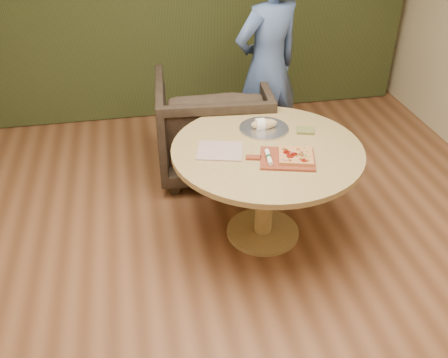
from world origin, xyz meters
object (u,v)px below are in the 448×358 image
pedestal_table (266,165)px  armchair (212,121)px  pizza_paddle (286,159)px  person_standing (267,68)px  cutlery_roll (269,157)px  bread_roll (263,124)px  flatbread_pizza (296,156)px  serving_tray (264,128)px

pedestal_table → armchair: armchair is taller
pizza_paddle → person_standing: person_standing is taller
armchair → cutlery_roll: bearing=102.9°
pedestal_table → bread_roll: size_ratio=6.77×
pedestal_table → bread_roll: bread_roll is taller
pedestal_table → person_standing: size_ratio=0.73×
armchair → person_standing: size_ratio=0.53×
pizza_paddle → person_standing: (0.20, 1.24, 0.14)m
pedestal_table → pizza_paddle: (0.08, -0.18, 0.15)m
armchair → flatbread_pizza: bearing=111.1°
cutlery_roll → person_standing: 1.28m
flatbread_pizza → armchair: (-0.35, 1.19, -0.30)m
pizza_paddle → flatbread_pizza: flatbread_pizza is taller
pedestal_table → cutlery_roll: (-0.04, -0.17, 0.17)m
cutlery_roll → armchair: 1.22m
pizza_paddle → bread_roll: bearing=110.4°
cutlery_roll → bread_roll: size_ratio=1.03×
bread_roll → pizza_paddle: bearing=-84.7°
serving_tray → bread_roll: 0.04m
pedestal_table → flatbread_pizza: (0.14, -0.19, 0.17)m
flatbread_pizza → armchair: bearing=106.5°
armchair → bread_roll: bearing=113.0°
pedestal_table → serving_tray: serving_tray is taller
armchair → serving_tray: bearing=113.6°
flatbread_pizza → serving_tray: (-0.10, 0.44, -0.02)m
bread_roll → armchair: (-0.25, 0.74, -0.32)m
cutlery_roll → person_standing: size_ratio=0.11×
pizza_paddle → cutlery_roll: cutlery_roll is taller
pizza_paddle → armchair: size_ratio=0.50×
pizza_paddle → bread_roll: bread_roll is taller
cutlery_roll → flatbread_pizza: bearing=2.3°
flatbread_pizza → bread_roll: bearing=103.3°
cutlery_roll → armchair: bearing=105.0°
cutlery_roll → serving_tray: bearing=85.6°
serving_tray → pizza_paddle: bearing=-85.9°
flatbread_pizza → pedestal_table: bearing=126.8°
armchair → person_standing: bearing=-168.3°
pedestal_table → armchair: bearing=102.0°
flatbread_pizza → armchair: 1.27m
flatbread_pizza → person_standing: (0.14, 1.25, 0.12)m
pizza_paddle → flatbread_pizza: 0.07m
pedestal_table → cutlery_roll: cutlery_roll is taller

